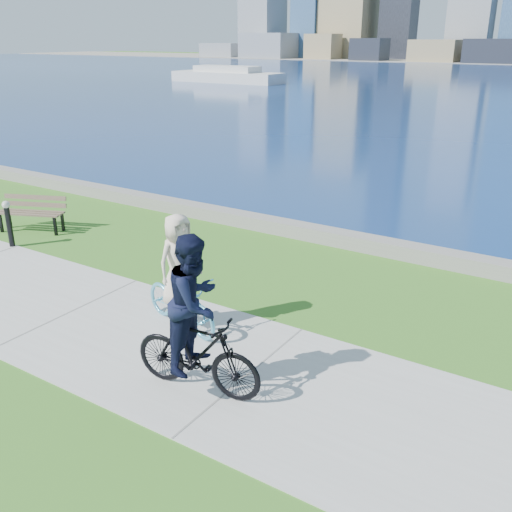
{
  "coord_description": "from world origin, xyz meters",
  "views": [
    {
      "loc": [
        8.17,
        -6.21,
        4.85
      ],
      "look_at": [
        2.88,
        2.0,
        1.1
      ],
      "focal_mm": 40.0,
      "sensor_mm": 36.0,
      "label": 1
    }
  ],
  "objects_px": {
    "bollard_lamp": "(8,221)",
    "cyclist_woman": "(180,287)",
    "cyclist_man": "(196,329)",
    "park_bench": "(32,210)"
  },
  "relations": [
    {
      "from": "cyclist_woman",
      "to": "cyclist_man",
      "type": "relative_size",
      "value": 0.87
    },
    {
      "from": "park_bench",
      "to": "bollard_lamp",
      "type": "bearing_deg",
      "value": -84.01
    },
    {
      "from": "bollard_lamp",
      "to": "cyclist_man",
      "type": "xyz_separation_m",
      "value": [
        7.72,
        -2.38,
        0.36
      ]
    },
    {
      "from": "bollard_lamp",
      "to": "cyclist_man",
      "type": "bearing_deg",
      "value": -17.13
    },
    {
      "from": "park_bench",
      "to": "cyclist_man",
      "type": "distance_m",
      "value": 9.07
    },
    {
      "from": "cyclist_woman",
      "to": "cyclist_man",
      "type": "bearing_deg",
      "value": -119.17
    },
    {
      "from": "bollard_lamp",
      "to": "cyclist_woman",
      "type": "bearing_deg",
      "value": -8.9
    },
    {
      "from": "bollard_lamp",
      "to": "cyclist_man",
      "type": "height_order",
      "value": "cyclist_man"
    },
    {
      "from": "cyclist_man",
      "to": "cyclist_woman",
      "type": "bearing_deg",
      "value": 38.43
    },
    {
      "from": "park_bench",
      "to": "cyclist_man",
      "type": "height_order",
      "value": "cyclist_man"
    }
  ]
}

